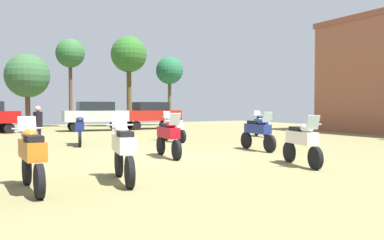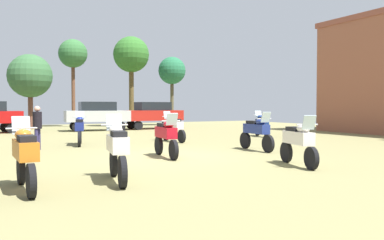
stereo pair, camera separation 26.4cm
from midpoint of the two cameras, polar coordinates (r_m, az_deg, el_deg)
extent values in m
cube|color=olive|center=(13.48, -3.12, -5.29)|extent=(44.00, 52.00, 0.02)
cylinder|color=black|center=(23.26, 9.68, -1.47)|extent=(0.30, 0.62, 0.61)
cylinder|color=black|center=(21.88, 11.00, -1.69)|extent=(0.30, 0.62, 0.61)
cube|color=navy|center=(22.55, 10.33, -0.34)|extent=(0.73, 1.31, 0.36)
ellipsoid|color=navy|center=(22.80, 10.08, 0.39)|extent=(0.45, 0.55, 0.24)
cube|color=black|center=(22.33, 10.53, 0.25)|extent=(0.46, 0.62, 0.12)
cube|color=silver|center=(23.09, 9.81, 0.85)|extent=(0.39, 0.26, 0.39)
cylinder|color=#B7B7BC|center=(23.00, 9.89, 0.70)|extent=(0.60, 0.22, 0.04)
cylinder|color=black|center=(14.83, 11.35, -3.35)|extent=(0.17, 0.66, 0.65)
cylinder|color=black|center=(16.13, 8.10, -2.90)|extent=(0.17, 0.66, 0.65)
cube|color=navy|center=(15.43, 9.66, -1.25)|extent=(0.45, 1.36, 0.36)
ellipsoid|color=navy|center=(15.17, 10.30, -0.25)|extent=(0.35, 0.50, 0.24)
cube|color=black|center=(15.62, 9.19, -0.32)|extent=(0.34, 0.58, 0.12)
cube|color=silver|center=(14.89, 11.04, 0.40)|extent=(0.37, 0.18, 0.39)
cylinder|color=#B7B7BC|center=(14.98, 10.81, 0.18)|extent=(0.62, 0.08, 0.04)
cylinder|color=black|center=(12.53, -2.06, -4.31)|extent=(0.19, 0.66, 0.65)
cylinder|color=black|center=(14.00, -4.26, -3.65)|extent=(0.19, 0.66, 0.65)
cube|color=#AF0F1D|center=(13.22, -3.22, -1.79)|extent=(0.50, 1.36, 0.36)
ellipsoid|color=#AF0F1D|center=(12.92, -2.80, -0.63)|extent=(0.37, 0.51, 0.24)
cube|color=black|center=(13.42, -3.55, -0.71)|extent=(0.36, 0.59, 0.12)
cube|color=silver|center=(12.60, -2.30, 0.12)|extent=(0.37, 0.19, 0.39)
cylinder|color=#B7B7BC|center=(12.69, -2.45, -0.14)|extent=(0.62, 0.10, 0.04)
cylinder|color=black|center=(18.68, -15.35, -2.29)|extent=(0.27, 0.66, 0.65)
cylinder|color=black|center=(17.18, -15.42, -2.66)|extent=(0.27, 0.66, 0.65)
cube|color=navy|center=(17.90, -15.40, -0.86)|extent=(0.65, 1.32, 0.36)
ellipsoid|color=navy|center=(18.17, -15.40, 0.06)|extent=(0.42, 0.54, 0.24)
cube|color=black|center=(17.67, -15.42, -0.12)|extent=(0.42, 0.62, 0.12)
cube|color=silver|center=(18.49, -15.39, 0.65)|extent=(0.39, 0.23, 0.39)
cylinder|color=#B7B7BC|center=(18.39, -15.39, 0.46)|extent=(0.61, 0.18, 0.04)
cylinder|color=black|center=(9.42, -22.58, -6.54)|extent=(0.14, 0.65, 0.65)
cylinder|color=black|center=(7.90, -21.17, -8.15)|extent=(0.14, 0.65, 0.65)
cube|color=#BF681B|center=(8.59, -21.99, -3.95)|extent=(0.39, 1.34, 0.36)
ellipsoid|color=#BF681B|center=(8.86, -22.27, -1.96)|extent=(0.33, 0.49, 0.24)
cube|color=black|center=(8.34, -21.80, -2.46)|extent=(0.31, 0.57, 0.12)
cube|color=silver|center=(9.18, -22.55, -0.70)|extent=(0.36, 0.16, 0.39)
cylinder|color=#B7B7BC|center=(9.09, -22.47, -1.11)|extent=(0.62, 0.05, 0.04)
cylinder|color=black|center=(11.13, 17.39, -5.26)|extent=(0.28, 0.63, 0.62)
cylinder|color=black|center=(12.42, 13.94, -4.48)|extent=(0.28, 0.63, 0.62)
cube|color=silver|center=(11.72, 15.59, -2.47)|extent=(0.69, 1.31, 0.36)
ellipsoid|color=silver|center=(11.45, 16.28, -1.18)|extent=(0.44, 0.55, 0.24)
cube|color=black|center=(11.90, 15.10, -1.24)|extent=(0.44, 0.62, 0.12)
cube|color=silver|center=(11.17, 17.07, -0.34)|extent=(0.39, 0.24, 0.39)
cylinder|color=#B7B7BC|center=(11.26, 16.83, -0.63)|extent=(0.61, 0.20, 0.04)
cylinder|color=black|center=(9.83, -10.44, -5.99)|extent=(0.24, 0.69, 0.68)
cylinder|color=black|center=(8.37, -9.05, -7.38)|extent=(0.24, 0.69, 0.68)
cube|color=silver|center=(9.04, -9.82, -3.38)|extent=(0.58, 1.31, 0.36)
ellipsoid|color=silver|center=(9.30, -10.09, -1.50)|extent=(0.40, 0.53, 0.24)
cube|color=black|center=(8.80, -9.62, -1.96)|extent=(0.39, 0.60, 0.12)
cube|color=silver|center=(9.61, -10.36, -0.32)|extent=(0.38, 0.21, 0.39)
cylinder|color=#B7B7BC|center=(9.51, -10.28, -0.70)|extent=(0.62, 0.14, 0.04)
cylinder|color=black|center=(19.77, -3.39, -2.04)|extent=(0.14, 0.62, 0.61)
cylinder|color=black|center=(18.35, -1.09, -2.35)|extent=(0.14, 0.62, 0.61)
cube|color=silver|center=(19.03, -2.29, -0.73)|extent=(0.41, 1.39, 0.36)
ellipsoid|color=silver|center=(19.29, -2.72, 0.14)|extent=(0.34, 0.49, 0.24)
cube|color=black|center=(18.80, -1.94, -0.03)|extent=(0.32, 0.57, 0.12)
cube|color=silver|center=(19.59, -3.19, 0.70)|extent=(0.37, 0.17, 0.39)
cylinder|color=#B7B7BC|center=(19.50, -3.05, 0.51)|extent=(0.62, 0.06, 0.04)
cylinder|color=black|center=(27.33, -15.88, -0.97)|extent=(0.66, 0.27, 0.64)
cylinder|color=black|center=(28.76, -16.26, -0.83)|extent=(0.66, 0.27, 0.64)
cylinder|color=black|center=(27.87, -9.91, -0.87)|extent=(0.66, 0.27, 0.64)
cylinder|color=black|center=(29.27, -10.57, -0.74)|extent=(0.66, 0.27, 0.64)
cube|color=#ADB1B1|center=(28.25, -13.14, 0.56)|extent=(4.43, 2.15, 0.75)
cube|color=black|center=(28.24, -13.15, 1.94)|extent=(2.49, 1.77, 0.61)
cylinder|color=black|center=(28.56, -7.45, -0.79)|extent=(0.65, 0.24, 0.64)
cylinder|color=black|center=(29.90, -8.51, -0.67)|extent=(0.65, 0.24, 0.64)
cylinder|color=black|center=(29.81, -2.26, -0.66)|extent=(0.65, 0.24, 0.64)
cylinder|color=black|center=(31.09, -3.49, -0.55)|extent=(0.65, 0.24, 0.64)
cube|color=maroon|center=(29.78, -5.39, 0.67)|extent=(4.35, 1.94, 0.75)
cube|color=black|center=(29.78, -5.40, 1.98)|extent=(2.41, 1.66, 0.61)
cylinder|color=black|center=(27.22, -24.19, -1.08)|extent=(0.67, 0.34, 0.64)
cylinder|color=black|center=(28.61, -24.94, -0.95)|extent=(0.67, 0.34, 0.64)
cylinder|color=#2A264C|center=(16.39, -20.97, -2.63)|extent=(0.14, 0.14, 0.83)
cylinder|color=#2A264C|center=(16.54, -20.69, -2.58)|extent=(0.14, 0.14, 0.83)
cylinder|color=black|center=(16.43, -20.86, -0.02)|extent=(0.48, 0.48, 0.66)
sphere|color=tan|center=(16.42, -20.88, 1.51)|extent=(0.22, 0.22, 0.22)
cylinder|color=brown|center=(33.86, -16.43, 3.66)|extent=(0.29, 0.29, 5.46)
sphere|color=#2F6231|center=(34.12, -16.49, 9.13)|extent=(2.31, 2.31, 2.31)
cylinder|color=brown|center=(31.47, -21.91, 1.67)|extent=(0.36, 0.36, 3.20)
sphere|color=#315B33|center=(31.55, -21.97, 5.88)|extent=(3.18, 3.18, 3.18)
cylinder|color=brown|center=(33.26, -8.45, 3.61)|extent=(0.40, 0.40, 5.30)
sphere|color=#2C6424|center=(33.52, -8.48, 9.28)|extent=(2.94, 2.94, 2.94)
cylinder|color=brown|center=(34.94, -2.67, 2.72)|extent=(0.30, 0.30, 4.28)
sphere|color=#21603C|center=(35.08, -2.67, 7.10)|extent=(2.39, 2.39, 2.39)
camera|label=1|loc=(0.13, -89.61, 0.01)|focal=37.21mm
camera|label=2|loc=(0.13, 90.39, -0.01)|focal=37.21mm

